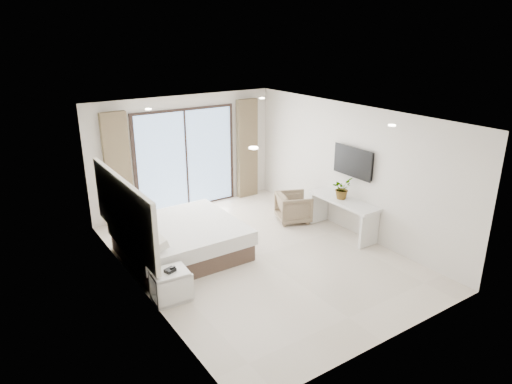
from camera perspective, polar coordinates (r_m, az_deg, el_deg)
ground at (r=8.85m, az=0.32°, el=-7.93°), size 6.20×6.20×0.00m
room_shell at (r=8.81m, az=-3.78°, el=3.03°), size 4.62×6.22×2.72m
bed at (r=8.85m, az=-9.45°, el=-5.90°), size 2.17×2.06×0.74m
nightstand at (r=7.52m, az=-10.66°, el=-11.42°), size 0.59×0.50×0.51m
phone at (r=7.36m, az=-10.69°, el=-9.59°), size 0.19×0.17×0.05m
console_desk at (r=9.71m, az=10.85°, el=-2.05°), size 0.52×1.65×0.77m
plant at (r=9.63m, az=10.66°, el=0.19°), size 0.52×0.55×0.35m
armchair at (r=10.26m, az=4.72°, el=-1.77°), size 0.86×0.89×0.72m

